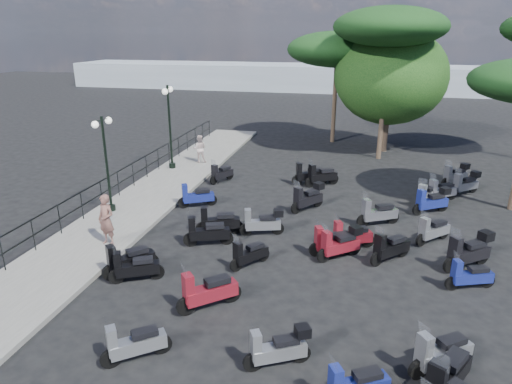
% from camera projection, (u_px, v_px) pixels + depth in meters
% --- Properties ---
extents(ground, '(120.00, 120.00, 0.00)m').
position_uv_depth(ground, '(279.00, 252.00, 15.26)').
color(ground, black).
rests_on(ground, ground).
extents(sidewalk, '(3.00, 30.00, 0.15)m').
position_uv_depth(sidewalk, '(142.00, 203.00, 19.39)').
color(sidewalk, '#605F5C').
rests_on(sidewalk, ground).
extents(railing, '(0.04, 26.04, 1.10)m').
position_uv_depth(railing, '(110.00, 184.00, 19.21)').
color(railing, black).
rests_on(railing, sidewalk).
extents(lamp_post_1, '(0.32, 1.12, 3.81)m').
position_uv_depth(lamp_post_1, '(106.00, 158.00, 17.69)').
color(lamp_post_1, black).
rests_on(lamp_post_1, sidewalk).
extents(lamp_post_2, '(0.45, 1.26, 4.30)m').
position_uv_depth(lamp_post_2, '(170.00, 122.00, 23.31)').
color(lamp_post_2, black).
rests_on(lamp_post_2, sidewalk).
extents(woman, '(0.73, 0.58, 1.76)m').
position_uv_depth(woman, '(106.00, 220.00, 15.23)').
color(woman, brown).
rests_on(woman, sidewalk).
extents(pedestrian_far, '(0.87, 0.76, 1.52)m').
position_uv_depth(pedestrian_far, '(200.00, 149.00, 24.91)').
color(pedestrian_far, beige).
rests_on(pedestrian_far, sidewalk).
extents(scooter_0, '(1.32, 1.07, 1.27)m').
position_uv_depth(scooter_0, '(134.00, 344.00, 10.11)').
color(scooter_0, black).
rests_on(scooter_0, ground).
extents(scooter_1, '(1.48, 0.88, 1.28)m').
position_uv_depth(scooter_1, '(135.00, 268.00, 13.34)').
color(scooter_1, black).
rests_on(scooter_1, ground).
extents(scooter_2, '(1.29, 1.33, 1.39)m').
position_uv_depth(scooter_2, '(129.00, 260.00, 13.70)').
color(scooter_2, black).
rests_on(scooter_2, ground).
extents(scooter_3, '(1.67, 0.82, 1.38)m').
position_uv_depth(scooter_3, '(218.00, 222.00, 16.46)').
color(scooter_3, black).
rests_on(scooter_3, ground).
extents(scooter_4, '(1.49, 0.94, 1.32)m').
position_uv_depth(scooter_4, '(196.00, 197.00, 19.05)').
color(scooter_4, black).
rests_on(scooter_4, ground).
extents(scooter_5, '(0.86, 1.42, 1.24)m').
position_uv_depth(scooter_5, '(221.00, 174.00, 22.20)').
color(scooter_5, black).
rests_on(scooter_5, ground).
extents(scooter_6, '(1.42, 0.90, 1.24)m').
position_uv_depth(scooter_6, '(278.00, 349.00, 9.93)').
color(scooter_6, black).
rests_on(scooter_6, ground).
extents(scooter_7, '(1.46, 1.30, 1.47)m').
position_uv_depth(scooter_7, '(208.00, 292.00, 12.01)').
color(scooter_7, black).
rests_on(scooter_7, ground).
extents(scooter_8, '(1.02, 1.24, 1.21)m').
position_uv_depth(scooter_8, '(249.00, 254.00, 14.21)').
color(scooter_8, black).
rests_on(scooter_8, ground).
extents(scooter_9, '(1.57, 0.74, 1.29)m').
position_uv_depth(scooter_9, '(262.00, 223.00, 16.39)').
color(scooter_9, black).
rests_on(scooter_9, ground).
extents(scooter_10, '(1.22, 1.48, 1.40)m').
position_uv_depth(scooter_10, '(308.00, 198.00, 18.68)').
color(scooter_10, black).
rests_on(scooter_10, ground).
extents(scooter_11, '(1.69, 0.81, 1.39)m').
position_uv_depth(scooter_11, '(309.00, 175.00, 21.80)').
color(scooter_11, black).
rests_on(scooter_11, ground).
extents(scooter_14, '(1.55, 0.88, 1.32)m').
position_uv_depth(scooter_14, '(332.00, 242.00, 14.95)').
color(scooter_14, black).
rests_on(scooter_14, ground).
extents(scooter_15, '(1.39, 1.20, 1.34)m').
position_uv_depth(scooter_15, '(340.00, 244.00, 14.69)').
color(scooter_15, black).
rests_on(scooter_15, ground).
extents(scooter_16, '(1.59, 1.02, 1.41)m').
position_uv_depth(scooter_16, '(378.00, 213.00, 17.20)').
color(scooter_16, black).
rests_on(scooter_16, ground).
extents(scooter_17, '(1.52, 1.12, 1.41)m').
position_uv_depth(scooter_17, '(321.00, 176.00, 21.62)').
color(scooter_17, black).
rests_on(scooter_17, ground).
extents(scooter_18, '(1.10, 1.67, 1.49)m').
position_uv_depth(scooter_18, '(446.00, 378.00, 9.02)').
color(scooter_18, black).
rests_on(scooter_18, ground).
extents(scooter_20, '(1.44, 0.72, 1.19)m').
position_uv_depth(scooter_20, '(470.00, 276.00, 12.96)').
color(scooter_20, black).
rests_on(scooter_20, ground).
extents(scooter_21, '(1.27, 1.29, 1.36)m').
position_uv_depth(scooter_21, '(390.00, 248.00, 14.50)').
color(scooter_21, black).
rests_on(scooter_21, ground).
extents(scooter_22, '(0.96, 1.51, 1.33)m').
position_uv_depth(scooter_22, '(426.00, 195.00, 19.19)').
color(scooter_22, black).
rests_on(scooter_22, ground).
extents(scooter_23, '(1.43, 1.10, 1.35)m').
position_uv_depth(scooter_23, '(441.00, 192.00, 19.61)').
color(scooter_23, black).
rests_on(scooter_23, ground).
extents(scooter_25, '(1.45, 1.11, 1.37)m').
position_uv_depth(scooter_25, '(441.00, 353.00, 9.77)').
color(scooter_25, black).
rests_on(scooter_25, ground).
extents(scooter_26, '(1.58, 1.29, 1.48)m').
position_uv_depth(scooter_26, '(468.00, 252.00, 14.06)').
color(scooter_26, black).
rests_on(scooter_26, ground).
extents(scooter_27, '(1.24, 1.20, 1.29)m').
position_uv_depth(scooter_27, '(433.00, 231.00, 15.82)').
color(scooter_27, black).
rests_on(scooter_27, ground).
extents(scooter_28, '(1.50, 1.08, 1.36)m').
position_uv_depth(scooter_28, '(432.00, 201.00, 18.36)').
color(scooter_28, black).
rests_on(scooter_28, ground).
extents(scooter_29, '(1.37, 1.23, 1.34)m').
position_uv_depth(scooter_29, '(455.00, 175.00, 21.68)').
color(scooter_29, black).
rests_on(scooter_29, ground).
extents(scooter_30, '(1.37, 1.23, 1.34)m').
position_uv_depth(scooter_30, '(465.00, 184.00, 20.45)').
color(scooter_30, black).
rests_on(scooter_30, ground).
extents(scooter_31, '(1.67, 0.82, 1.38)m').
position_uv_depth(scooter_31, '(207.00, 233.00, 15.59)').
color(scooter_31, black).
rests_on(scooter_31, ground).
extents(scooter_32, '(1.55, 0.88, 1.32)m').
position_uv_depth(scooter_32, '(351.00, 236.00, 15.36)').
color(scooter_32, black).
rests_on(scooter_32, ground).
extents(broadleaf_tree, '(6.55, 6.55, 7.26)m').
position_uv_depth(broadleaf_tree, '(391.00, 77.00, 26.64)').
color(broadleaf_tree, '#38281E').
rests_on(broadleaf_tree, ground).
extents(pine_0, '(6.04, 6.04, 8.27)m').
position_uv_depth(pine_0, '(390.00, 27.00, 24.06)').
color(pine_0, '#38281E').
rests_on(pine_0, ground).
extents(pine_2, '(6.34, 6.34, 7.02)m').
position_uv_depth(pine_2, '(337.00, 49.00, 28.45)').
color(pine_2, '#38281E').
rests_on(pine_2, ground).
extents(distant_hills, '(70.00, 8.00, 3.00)m').
position_uv_depth(distant_hills, '(346.00, 78.00, 56.04)').
color(distant_hills, gray).
rests_on(distant_hills, ground).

